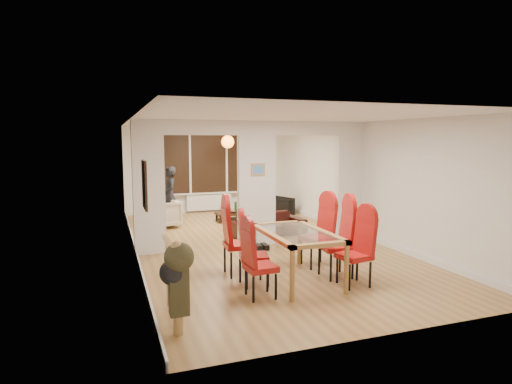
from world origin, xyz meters
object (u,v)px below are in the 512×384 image
coffee_table (235,216)px  bowl (233,212)px  dining_chair_rc (316,234)px  television (282,205)px  dining_chair_lc (239,239)px  armchair (163,214)px  dining_chair_ra (354,250)px  dining_chair_rb (336,241)px  dining_chair_lb (254,251)px  dining_table (296,256)px  person (170,196)px  dining_chair_la (261,262)px  bottle (236,206)px  sofa (268,224)px

coffee_table → bowl: 0.21m
dining_chair_rc → television: size_ratio=1.33×
dining_chair_lc → armchair: dining_chair_lc is taller
dining_chair_ra → television: dining_chair_ra is taller
dining_chair_rb → bowl: bearing=100.0°
dining_chair_lb → television: (2.88, 5.74, -0.27)m
dining_chair_lb → armchair: size_ratio=1.37×
dining_table → television: dining_table is taller
person → coffee_table: (1.77, 0.02, -0.64)m
dining_chair_la → dining_chair_ra: (1.50, -0.01, 0.03)m
dining_chair_rc → dining_chair_lc: bearing=167.9°
person → television: size_ratio=1.77×
dining_chair_rc → bottle: bearing=79.6°
dining_chair_lc → coffee_table: dining_chair_lc is taller
dining_chair_ra → coffee_table: bearing=82.9°
dining_chair_lb → television: dining_chair_lb is taller
bowl → dining_table: bearing=-94.8°
sofa → bottle: (-0.18, 2.06, 0.13)m
bottle → dining_chair_la: bearing=-103.1°
dining_chair_lc → bottle: dining_chair_lc is taller
dining_table → television: (2.19, 5.77, -0.15)m
dining_chair_rb → dining_table: bearing=-176.9°
dining_chair_ra → bowl: dining_chair_ra is taller
bottle → bowl: bearing=-121.3°
dining_table → armchair: dining_table is taller
armchair → person: (0.22, 0.22, 0.42)m
dining_chair_lc → person: person is taller
dining_chair_rb → bottle: bearing=98.4°
dining_chair_lc → dining_chair_rc: bearing=3.5°
sofa → armchair: armchair is taller
dining_chair_la → sofa: size_ratio=0.59×
dining_chair_ra → armchair: dining_chair_ra is taller
television → bottle: bearing=88.3°
armchair → television: size_ratio=0.88×
dining_chair_rc → coffee_table: bearing=80.1°
armchair → bowl: (1.89, 0.12, -0.08)m
dining_chair_lc → coffee_table: size_ratio=1.10×
dining_table → armchair: (-1.46, 4.87, -0.05)m
dining_chair_rc → armchair: (-2.12, 4.27, -0.23)m
dining_chair_rc → dining_chair_lb: bearing=-169.0°
television → person: bearing=80.6°
dining_chair_lc → dining_chair_ra: dining_chair_lc is taller
dining_chair_lb → sofa: (1.43, 3.12, -0.27)m
dining_chair_la → coffee_table: 5.75m
dining_table → coffee_table: 5.13m
coffee_table → dining_chair_ra: bearing=-87.8°
dining_table → dining_chair_la: dining_chair_la is taller
armchair → coffee_table: armchair is taller
dining_chair_ra → person: (-1.98, 5.58, 0.22)m
dining_table → dining_chair_lc: dining_chair_lc is taller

